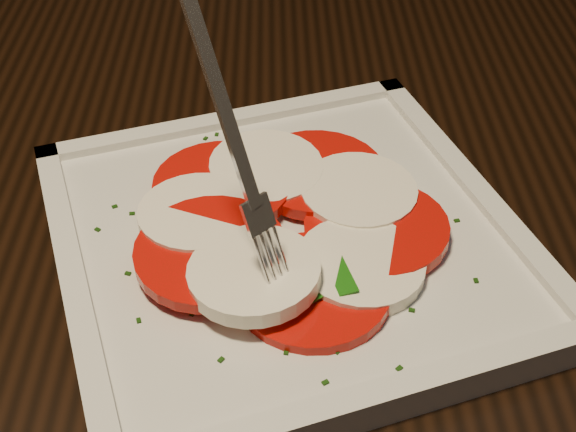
% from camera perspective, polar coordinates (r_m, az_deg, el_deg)
% --- Properties ---
extents(table, '(1.29, 0.95, 0.75)m').
position_cam_1_polar(table, '(0.56, -0.89, -11.61)').
color(table, black).
rests_on(table, ground).
extents(chair, '(0.51, 0.51, 0.93)m').
position_cam_1_polar(chair, '(1.16, -12.45, 10.56)').
color(chair, black).
rests_on(chair, ground).
extents(plate, '(0.32, 0.32, 0.01)m').
position_cam_1_polar(plate, '(0.50, 0.00, -1.95)').
color(plate, silver).
rests_on(plate, table).
extents(caprese_salad, '(0.23, 0.23, 0.03)m').
position_cam_1_polar(caprese_salad, '(0.49, -0.01, -0.47)').
color(caprese_salad, '#C80804').
rests_on(caprese_salad, plate).
extents(fork, '(0.06, 0.07, 0.14)m').
position_cam_1_polar(fork, '(0.42, -4.51, 5.55)').
color(fork, white).
rests_on(fork, caprese_salad).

